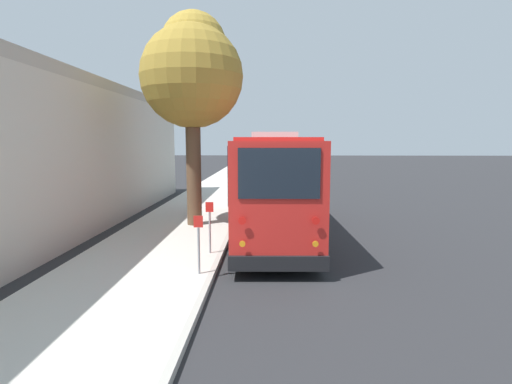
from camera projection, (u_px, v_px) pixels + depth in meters
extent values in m
plane|color=#28282B|center=(279.00, 236.00, 13.97)|extent=(160.00, 160.00, 0.00)
cube|color=beige|center=(173.00, 233.00, 14.08)|extent=(80.00, 3.88, 0.15)
cube|color=#AAA69D|center=(230.00, 234.00, 14.02)|extent=(80.00, 0.14, 0.15)
cube|color=red|center=(271.00, 184.00, 14.23)|extent=(10.19, 2.65, 3.03)
cube|color=black|center=(271.00, 222.00, 14.41)|extent=(10.24, 2.70, 0.28)
cube|color=black|center=(271.00, 165.00, 14.15)|extent=(9.37, 2.71, 1.46)
cube|color=black|center=(268.00, 159.00, 19.19)|extent=(0.09, 2.05, 1.53)
cube|color=black|center=(279.00, 174.00, 9.09)|extent=(0.09, 1.88, 1.16)
cube|color=black|center=(268.00, 144.00, 19.10)|extent=(0.09, 1.69, 0.22)
cube|color=red|center=(272.00, 140.00, 14.03)|extent=(9.56, 2.41, 0.10)
cube|color=silver|center=(274.00, 136.00, 12.23)|extent=(1.90, 1.38, 0.20)
cube|color=black|center=(268.00, 200.00, 19.47)|extent=(0.17, 2.37, 0.36)
cube|color=black|center=(279.00, 264.00, 9.33)|extent=(0.17, 2.37, 0.36)
cylinder|color=red|center=(242.00, 221.00, 9.15)|extent=(0.04, 0.18, 0.18)
cylinder|color=orange|center=(242.00, 244.00, 9.22)|extent=(0.03, 0.14, 0.14)
cylinder|color=red|center=(316.00, 221.00, 9.14)|extent=(0.04, 0.18, 0.18)
cylinder|color=orange|center=(315.00, 244.00, 9.21)|extent=(0.03, 0.14, 0.14)
cube|color=white|center=(252.00, 196.00, 19.51)|extent=(0.05, 0.32, 0.18)
cube|color=white|center=(284.00, 196.00, 19.50)|extent=(0.05, 0.32, 0.18)
cube|color=black|center=(240.00, 153.00, 18.83)|extent=(0.06, 0.10, 0.24)
cylinder|color=black|center=(245.00, 206.00, 17.37)|extent=(1.03, 0.33, 1.03)
cylinder|color=slate|center=(245.00, 206.00, 17.37)|extent=(0.47, 0.33, 0.46)
cylinder|color=black|center=(292.00, 206.00, 17.36)|extent=(1.03, 0.33, 1.03)
cylinder|color=slate|center=(292.00, 206.00, 17.36)|extent=(0.47, 0.33, 0.46)
cylinder|color=black|center=(239.00, 238.00, 11.58)|extent=(1.03, 0.33, 1.03)
cylinder|color=slate|center=(239.00, 238.00, 11.58)|extent=(0.47, 0.33, 0.46)
cylinder|color=black|center=(310.00, 238.00, 11.57)|extent=(1.03, 0.33, 1.03)
cylinder|color=slate|center=(310.00, 238.00, 11.57)|extent=(0.47, 0.33, 0.46)
cube|color=#19234C|center=(263.00, 184.00, 26.49)|extent=(4.28, 1.95, 0.62)
cube|color=black|center=(263.00, 176.00, 26.31)|extent=(2.08, 1.55, 0.48)
cube|color=#19234C|center=(263.00, 172.00, 26.28)|extent=(1.99, 1.51, 0.05)
cube|color=black|center=(266.00, 184.00, 28.59)|extent=(0.20, 1.58, 0.20)
cube|color=black|center=(260.00, 191.00, 24.44)|extent=(0.20, 1.58, 0.20)
cylinder|color=black|center=(254.00, 184.00, 27.89)|extent=(0.64, 0.25, 0.63)
cylinder|color=slate|center=(254.00, 184.00, 27.89)|extent=(0.30, 0.24, 0.28)
cylinder|color=black|center=(275.00, 184.00, 27.72)|extent=(0.64, 0.25, 0.63)
cylinder|color=slate|center=(275.00, 184.00, 27.72)|extent=(0.30, 0.24, 0.28)
cylinder|color=black|center=(250.00, 189.00, 25.29)|extent=(0.64, 0.25, 0.63)
cylinder|color=slate|center=(250.00, 189.00, 25.29)|extent=(0.30, 0.24, 0.28)
cylinder|color=black|center=(273.00, 189.00, 25.13)|extent=(0.64, 0.25, 0.63)
cylinder|color=slate|center=(273.00, 189.00, 25.13)|extent=(0.30, 0.24, 0.28)
cube|color=maroon|center=(266.00, 176.00, 32.13)|extent=(4.41, 1.73, 0.65)
cube|color=black|center=(266.00, 169.00, 31.94)|extent=(2.09, 1.49, 0.48)
cube|color=maroon|center=(266.00, 166.00, 31.91)|extent=(2.00, 1.46, 0.05)
cube|color=black|center=(266.00, 177.00, 34.36)|extent=(0.08, 1.67, 0.20)
cube|color=black|center=(265.00, 182.00, 29.95)|extent=(0.08, 1.67, 0.20)
cylinder|color=black|center=(256.00, 177.00, 33.55)|extent=(0.67, 0.20, 0.66)
cylinder|color=slate|center=(256.00, 177.00, 33.55)|extent=(0.30, 0.22, 0.30)
cylinder|color=black|center=(275.00, 177.00, 33.50)|extent=(0.67, 0.20, 0.66)
cylinder|color=slate|center=(275.00, 177.00, 33.50)|extent=(0.30, 0.22, 0.30)
cylinder|color=black|center=(255.00, 180.00, 30.79)|extent=(0.67, 0.20, 0.66)
cylinder|color=slate|center=(255.00, 180.00, 30.79)|extent=(0.30, 0.22, 0.30)
cylinder|color=black|center=(276.00, 180.00, 30.74)|extent=(0.67, 0.20, 0.66)
cylinder|color=slate|center=(276.00, 180.00, 30.74)|extent=(0.30, 0.22, 0.30)
cube|color=black|center=(268.00, 171.00, 38.34)|extent=(4.25, 1.78, 0.65)
cube|color=black|center=(268.00, 165.00, 38.16)|extent=(2.02, 1.53, 0.48)
cube|color=black|center=(268.00, 162.00, 38.13)|extent=(1.94, 1.49, 0.05)
cube|color=black|center=(268.00, 171.00, 40.49)|extent=(0.09, 1.69, 0.20)
cube|color=black|center=(268.00, 175.00, 36.25)|extent=(0.09, 1.69, 0.20)
cylinder|color=black|center=(260.00, 171.00, 39.71)|extent=(0.67, 0.21, 0.67)
cylinder|color=slate|center=(260.00, 171.00, 39.71)|extent=(0.30, 0.22, 0.30)
cylinder|color=black|center=(276.00, 171.00, 39.67)|extent=(0.67, 0.21, 0.67)
cylinder|color=slate|center=(276.00, 171.00, 39.67)|extent=(0.30, 0.22, 0.30)
cylinder|color=black|center=(259.00, 173.00, 37.06)|extent=(0.67, 0.21, 0.67)
cylinder|color=slate|center=(259.00, 173.00, 37.06)|extent=(0.30, 0.22, 0.30)
cylinder|color=black|center=(277.00, 173.00, 37.02)|extent=(0.67, 0.21, 0.67)
cylinder|color=slate|center=(277.00, 173.00, 37.02)|extent=(0.30, 0.22, 0.30)
cylinder|color=brown|center=(194.00, 169.00, 15.02)|extent=(0.55, 0.55, 4.20)
sphere|color=olive|center=(192.00, 76.00, 14.58)|extent=(3.76, 3.76, 3.76)
sphere|color=#A58431|center=(194.00, 45.00, 14.90)|extent=(2.44, 2.44, 2.44)
cylinder|color=gray|center=(199.00, 251.00, 9.51)|extent=(0.06, 0.06, 1.13)
cube|color=red|center=(198.00, 222.00, 9.42)|extent=(0.02, 0.22, 0.28)
cylinder|color=gray|center=(210.00, 233.00, 11.28)|extent=(0.06, 0.06, 1.18)
cube|color=red|center=(209.00, 207.00, 11.18)|extent=(0.02, 0.22, 0.28)
cube|color=beige|center=(1.00, 161.00, 14.36)|extent=(22.95, 7.16, 5.22)
cube|color=#A9A497|center=(91.00, 80.00, 13.89)|extent=(22.95, 0.30, 0.40)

